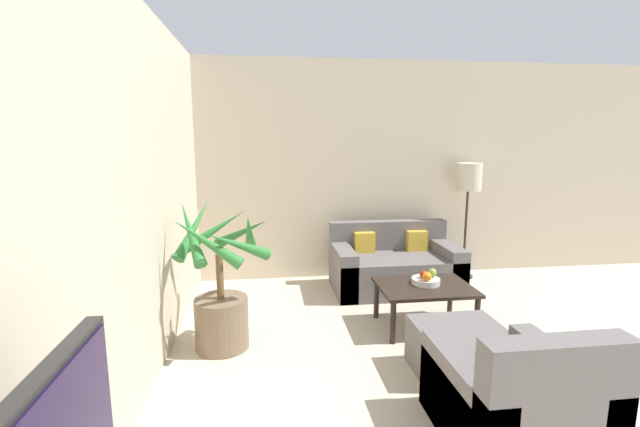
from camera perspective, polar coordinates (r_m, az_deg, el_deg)
name	(u,v)px	position (r m, az deg, el deg)	size (l,w,h in m)	color
wall_back	(460,170)	(5.86, 18.13, 5.53)	(8.27, 0.06, 2.70)	beige
wall_left	(83,225)	(2.28, -29.10, -1.36)	(0.06, 7.95, 2.70)	beige
potted_palm	(221,294)	(3.71, -13.05, -10.42)	(0.80, 0.88, 1.27)	brown
sofa_loveseat	(394,267)	(5.13, 9.86, -7.02)	(1.44, 0.81, 0.76)	#605B5B
floor_lamp	(468,183)	(5.61, 19.17, 3.92)	(0.31, 0.31, 1.46)	#2D2823
coffee_table	(425,291)	(4.14, 13.78, -10.01)	(0.85, 0.64, 0.41)	black
fruit_bowl	(426,281)	(4.16, 13.91, -8.74)	(0.26, 0.26, 0.06)	beige
apple_red	(423,274)	(4.15, 13.62, -7.89)	(0.07, 0.07, 0.07)	red
apple_green	(432,273)	(4.20, 14.73, -7.63)	(0.08, 0.08, 0.08)	olive
orange_fruit	(427,276)	(4.07, 14.09, -8.14)	(0.08, 0.08, 0.08)	orange
armchair	(514,402)	(2.89, 24.49, -21.93)	(0.77, 0.86, 0.80)	#605B5B
ottoman	(457,349)	(3.53, 17.80, -16.77)	(0.65, 0.50, 0.38)	#605B5B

